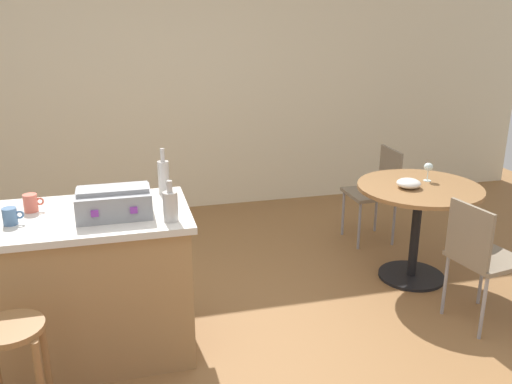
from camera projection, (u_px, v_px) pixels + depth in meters
ground_plane at (237, 359)px, 3.38m from camera, size 8.80×8.80×0.00m
back_wall at (175, 80)px, 5.56m from camera, size 8.00×0.10×2.70m
kitchen_island at (65, 287)px, 3.29m from camera, size 1.51×0.75×0.92m
wooden_stool at (15, 358)px, 2.63m from camera, size 0.32×0.32×0.63m
dining_table at (418, 209)px, 4.22m from camera, size 0.94×0.94×0.77m
folding_chair_near at (377, 188)px, 4.98m from camera, size 0.41×0.41×0.85m
folding_chair_far at (480, 254)px, 3.61m from camera, size 0.47×0.47×0.86m
toolbox at (114, 202)px, 3.13m from camera, size 0.41×0.28×0.17m
bottle_0 at (170, 206)px, 3.04m from camera, size 0.08×0.08×0.23m
bottle_3 at (164, 176)px, 3.49m from camera, size 0.07×0.07×0.30m
cup_0 at (10, 216)px, 3.01m from camera, size 0.11×0.08×0.10m
cup_2 at (31, 203)px, 3.20m from camera, size 0.12×0.08×0.10m
wine_glass at (428, 168)px, 4.26m from camera, size 0.07×0.07×0.14m
serving_bowl at (409, 183)px, 4.11m from camera, size 0.18×0.18×0.07m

